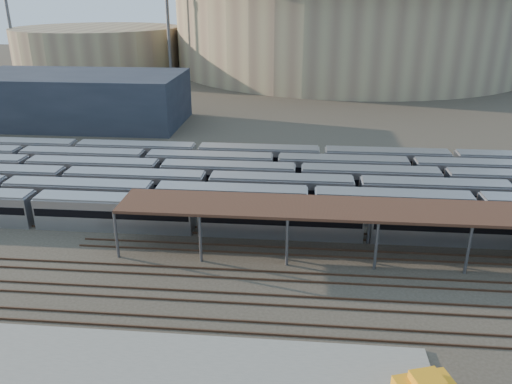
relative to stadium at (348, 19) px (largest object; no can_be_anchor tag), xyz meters
name	(u,v)px	position (x,y,z in m)	size (l,w,h in m)	color
ground	(193,267)	(-25.00, -140.00, -16.47)	(420.00, 420.00, 0.00)	#383026
apron	(81,370)	(-30.00, -155.00, -16.37)	(50.00, 9.00, 0.20)	gray
subway_trains	(200,183)	(-27.91, -121.50, -14.67)	(127.53, 23.90, 3.60)	#A2A3A7
inspection_shed	(419,213)	(-3.00, -136.00, -11.49)	(60.30, 6.00, 5.30)	#535458
empty_tracks	(181,295)	(-25.00, -145.00, -16.38)	(170.00, 9.62, 0.18)	#4C3323
stadium	(348,19)	(0.00, 0.00, 0.00)	(124.00, 124.00, 32.50)	gray
secondary_arena	(99,48)	(-85.00, -10.00, -9.47)	(56.00, 56.00, 14.00)	gray
service_building	(79,99)	(-60.00, -85.00, -11.47)	(42.00, 20.00, 10.00)	#1E232D
floodlight_0	(167,8)	(-55.00, -30.00, 4.18)	(4.00, 1.00, 38.40)	#535458
floodlight_1	(7,7)	(-110.00, -20.00, 4.18)	(4.00, 1.00, 38.40)	#535458
floodlight_3	(252,4)	(-35.00, 20.00, 4.18)	(4.00, 1.00, 38.40)	#535458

